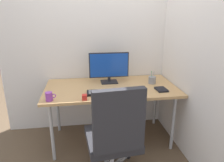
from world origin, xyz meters
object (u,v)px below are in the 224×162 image
keyboard (108,92)px  mouse (137,91)px  coffee_mug (49,96)px  pen_holder (152,80)px  desk_clamp_accessory (84,97)px  monitor (109,67)px  office_chair (115,134)px  notebook (161,89)px

keyboard → mouse: (0.33, -0.02, 0.00)m
keyboard → coffee_mug: coffee_mug is taller
pen_holder → coffee_mug: size_ratio=1.48×
desk_clamp_accessory → monitor: bearing=58.2°
office_chair → coffee_mug: 0.77m
monitor → coffee_mug: bearing=-143.8°
pen_holder → monitor: bearing=166.5°
desk_clamp_accessory → keyboard: bearing=28.7°
monitor → coffee_mug: 0.87m
office_chair → pen_holder: office_chair is taller
notebook → pen_holder: bearing=93.4°
notebook → desk_clamp_accessory: desk_clamp_accessory is taller
office_chair → notebook: office_chair is taller
keyboard → monitor: bearing=80.4°
office_chair → desk_clamp_accessory: (-0.26, 0.36, 0.23)m
keyboard → pen_holder: size_ratio=2.96×
desk_clamp_accessory → pen_holder: bearing=25.1°
notebook → office_chair: bearing=-143.7°
keyboard → notebook: (0.63, 0.00, -0.00)m
pen_holder → desk_clamp_accessory: size_ratio=2.77×
office_chair → keyboard: (0.00, 0.51, 0.22)m
office_chair → coffee_mug: office_chair is taller
monitor → keyboard: (-0.07, -0.39, -0.19)m
keyboard → coffee_mug: (-0.62, -0.12, 0.03)m
mouse → notebook: 0.30m
monitor → office_chair: bearing=-94.3°
monitor → desk_clamp_accessory: bearing=-121.8°
notebook → mouse: bearing=-178.9°
office_chair → mouse: office_chair is taller
keyboard → desk_clamp_accessory: bearing=-151.3°
mouse → monitor: bearing=117.7°
keyboard → notebook: 0.63m
office_chair → keyboard: bearing=89.8°
monitor → mouse: 0.52m
pen_holder → desk_clamp_accessory: pen_holder is taller
mouse → office_chair: bearing=-129.7°
pen_holder → coffee_mug: pen_holder is taller
office_chair → monitor: (0.07, 0.90, 0.41)m
desk_clamp_accessory → notebook: bearing=9.5°
coffee_mug → keyboard: bearing=10.5°
desk_clamp_accessory → mouse: bearing=12.3°
notebook → desk_clamp_accessory: size_ratio=2.77×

